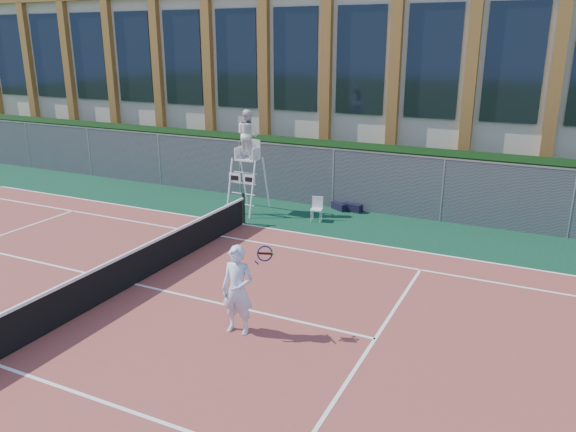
% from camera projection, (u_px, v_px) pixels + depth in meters
% --- Properties ---
extents(ground, '(120.00, 120.00, 0.00)m').
position_uv_depth(ground, '(135.00, 285.00, 14.40)').
color(ground, '#233814').
extents(apron, '(36.00, 20.00, 0.01)m').
position_uv_depth(apron, '(159.00, 271.00, 15.26)').
color(apron, '#0B341D').
rests_on(apron, ground).
extents(tennis_court, '(23.77, 10.97, 0.02)m').
position_uv_depth(tennis_court, '(135.00, 284.00, 14.39)').
color(tennis_court, brown).
rests_on(tennis_court, apron).
extents(tennis_net, '(0.10, 11.30, 1.10)m').
position_uv_depth(tennis_net, '(133.00, 266.00, 14.24)').
color(tennis_net, black).
rests_on(tennis_net, ground).
extents(fence, '(40.00, 0.06, 2.20)m').
position_uv_depth(fence, '(285.00, 174.00, 21.64)').
color(fence, '#595E60').
rests_on(fence, ground).
extents(hedge, '(40.00, 1.40, 2.20)m').
position_uv_depth(hedge, '(298.00, 168.00, 22.67)').
color(hedge, black).
rests_on(hedge, ground).
extents(building, '(45.00, 10.60, 8.22)m').
position_uv_depth(building, '(363.00, 79.00, 28.60)').
color(building, beige).
rests_on(building, ground).
extents(umpire_chair, '(1.05, 1.61, 3.75)m').
position_uv_depth(umpire_chair, '(248.00, 137.00, 19.90)').
color(umpire_chair, white).
rests_on(umpire_chair, ground).
extents(plastic_chair, '(0.45, 0.46, 0.83)m').
position_uv_depth(plastic_chair, '(317.00, 207.00, 19.48)').
color(plastic_chair, silver).
rests_on(plastic_chair, apron).
extents(sports_bag_near, '(0.72, 0.38, 0.29)m').
position_uv_depth(sports_bag_near, '(353.00, 208.00, 20.56)').
color(sports_bag_near, black).
rests_on(sports_bag_near, apron).
extents(sports_bag_far, '(0.71, 0.59, 0.26)m').
position_uv_depth(sports_bag_far, '(339.00, 206.00, 20.78)').
color(sports_bag_far, black).
rests_on(sports_bag_far, apron).
extents(tennis_player, '(1.08, 0.74, 1.94)m').
position_uv_depth(tennis_player, '(238.00, 290.00, 11.76)').
color(tennis_player, silver).
rests_on(tennis_player, tennis_court).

